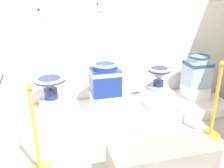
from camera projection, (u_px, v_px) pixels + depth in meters
display_platform at (105, 114)px, 3.48m from camera, size 3.59×0.80×0.13m
plinth_block_pale_glazed at (52, 108)px, 3.33m from camera, size 0.31×0.29×0.17m
antique_toilet_pale_glazed at (50, 85)px, 3.20m from camera, size 0.41×0.41×0.35m
plinth_block_leftmost at (105, 102)px, 3.40m from camera, size 0.37×0.33×0.25m
antique_toilet_leftmost at (105, 78)px, 3.27m from camera, size 0.38×0.33×0.43m
plinth_block_rightmost at (157, 97)px, 3.54m from camera, size 0.33×0.38×0.26m
antique_toilet_rightmost at (159, 75)px, 3.41m from camera, size 0.33×0.33×0.32m
plinth_block_tall_cobalt at (194, 91)px, 3.81m from camera, size 0.28×0.39×0.19m
antique_toilet_tall_cobalt at (197, 70)px, 3.68m from camera, size 0.34×0.31×0.47m
info_placard_second at (42, 13)px, 3.19m from camera, size 0.13×0.01×0.13m
info_placard_third at (100, 7)px, 3.34m from camera, size 0.10×0.01×0.12m
stanchion_post_near_left at (37, 147)px, 2.42m from camera, size 0.24×0.24×0.95m
stanchion_post_near_right at (213, 115)px, 2.99m from camera, size 0.25×0.25×0.97m
museum_bench at (162, 164)px, 2.32m from camera, size 0.98×0.36×0.40m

